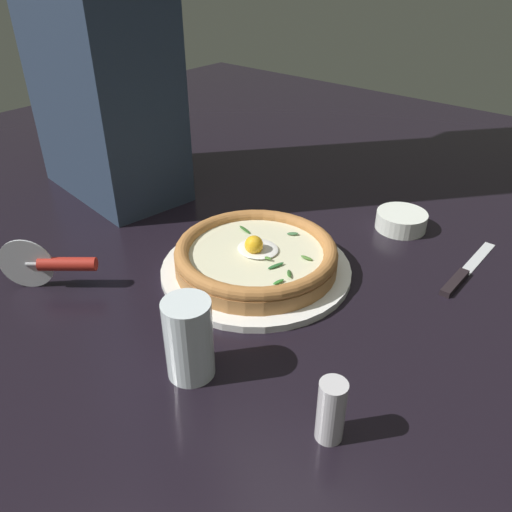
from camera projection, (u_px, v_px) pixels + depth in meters
name	position (u px, v px, depth m)	size (l,w,h in m)	color
ground_plane	(243.00, 271.00, 0.89)	(2.40, 2.40, 0.03)	black
pizza_plate	(256.00, 269.00, 0.86)	(0.32, 0.32, 0.01)	white
pizza	(256.00, 255.00, 0.85)	(0.27, 0.27, 0.06)	#AE733E
side_bowl	(401.00, 221.00, 0.98)	(0.10, 0.10, 0.03)	white
pizza_cutter	(53.00, 264.00, 0.80)	(0.13, 0.11, 0.09)	silver
table_knife	(462.00, 275.00, 0.85)	(0.02, 0.21, 0.01)	silver
drinking_glass	(189.00, 344.00, 0.64)	(0.06, 0.06, 0.11)	silver
pepper_shaker	(331.00, 411.00, 0.56)	(0.03, 0.03, 0.08)	silver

